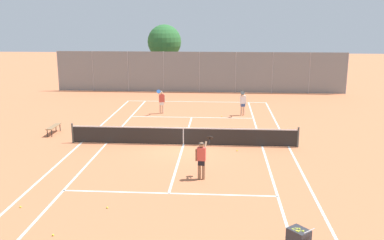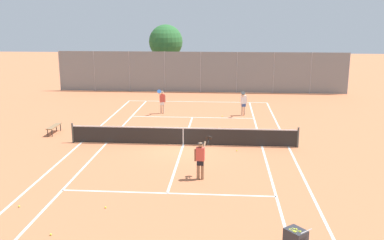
# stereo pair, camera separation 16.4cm
# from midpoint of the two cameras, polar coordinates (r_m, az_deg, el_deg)

# --- Properties ---
(ground_plane) EXTENTS (120.00, 120.00, 0.00)m
(ground_plane) POSITION_cam_midpoint_polar(r_m,az_deg,el_deg) (22.61, -0.97, -3.34)
(ground_plane) COLOR #C67047
(court_line_markings) EXTENTS (11.10, 23.90, 0.01)m
(court_line_markings) POSITION_cam_midpoint_polar(r_m,az_deg,el_deg) (22.61, -0.97, -3.33)
(court_line_markings) COLOR silver
(court_line_markings) RESTS_ON ground
(tennis_net) EXTENTS (12.00, 0.10, 1.07)m
(tennis_net) POSITION_cam_midpoint_polar(r_m,az_deg,el_deg) (22.46, -0.98, -2.10)
(tennis_net) COLOR #474C47
(tennis_net) RESTS_ON ground
(ball_cart) EXTENTS (0.76, 0.77, 0.96)m
(ball_cart) POSITION_cam_midpoint_polar(r_m,az_deg,el_deg) (12.68, 14.00, -15.27)
(ball_cart) COLOR #2D2D33
(ball_cart) RESTS_ON ground
(player_near_side) EXTENTS (0.73, 0.72, 1.77)m
(player_near_side) POSITION_cam_midpoint_polar(r_m,az_deg,el_deg) (17.66, 1.41, -5.07)
(player_near_side) COLOR #936B4C
(player_near_side) RESTS_ON ground
(player_far_left) EXTENTS (0.53, 0.84, 1.77)m
(player_far_left) POSITION_cam_midpoint_polar(r_m,az_deg,el_deg) (29.81, -3.84, 2.61)
(player_far_left) COLOR beige
(player_far_left) RESTS_ON ground
(player_far_right) EXTENTS (0.49, 0.87, 1.77)m
(player_far_right) POSITION_cam_midpoint_polar(r_m,az_deg,el_deg) (29.38, 7.05, 2.38)
(player_far_right) COLOR beige
(player_far_right) RESTS_ON ground
(loose_tennis_ball_0) EXTENTS (0.07, 0.07, 0.07)m
(loose_tennis_ball_0) POSITION_cam_midpoint_polar(r_m,az_deg,el_deg) (16.61, -21.80, -10.64)
(loose_tennis_ball_0) COLOR #D1DB33
(loose_tennis_ball_0) RESTS_ON ground
(loose_tennis_ball_1) EXTENTS (0.07, 0.07, 0.07)m
(loose_tennis_ball_1) POSITION_cam_midpoint_polar(r_m,az_deg,el_deg) (21.68, 6.21, -4.07)
(loose_tennis_ball_1) COLOR #D1DB33
(loose_tennis_ball_1) RESTS_ON ground
(loose_tennis_ball_2) EXTENTS (0.07, 0.07, 0.07)m
(loose_tennis_ball_2) POSITION_cam_midpoint_polar(r_m,az_deg,el_deg) (23.10, -2.54, -2.89)
(loose_tennis_ball_2) COLOR #D1DB33
(loose_tennis_ball_2) RESTS_ON ground
(loose_tennis_ball_3) EXTENTS (0.07, 0.07, 0.07)m
(loose_tennis_ball_3) POSITION_cam_midpoint_polar(r_m,az_deg,el_deg) (29.04, 4.21, 0.51)
(loose_tennis_ball_3) COLOR #D1DB33
(loose_tennis_ball_3) RESTS_ON ground
(loose_tennis_ball_4) EXTENTS (0.07, 0.07, 0.07)m
(loose_tennis_ball_4) POSITION_cam_midpoint_polar(r_m,az_deg,el_deg) (14.31, -17.99, -14.32)
(loose_tennis_ball_4) COLOR #D1DB33
(loose_tennis_ball_4) RESTS_ON ground
(loose_tennis_ball_5) EXTENTS (0.07, 0.07, 0.07)m
(loose_tennis_ball_5) POSITION_cam_midpoint_polar(r_m,az_deg,el_deg) (15.67, -11.16, -11.36)
(loose_tennis_ball_5) COLOR #D1DB33
(loose_tennis_ball_5) RESTS_ON ground
(courtside_bench) EXTENTS (0.36, 1.50, 0.47)m
(courtside_bench) POSITION_cam_midpoint_polar(r_m,az_deg,el_deg) (25.91, -17.75, -0.86)
(courtside_bench) COLOR olive
(courtside_bench) RESTS_ON ground
(back_fence) EXTENTS (25.82, 0.08, 3.63)m
(back_fence) POSITION_cam_midpoint_polar(r_m,az_deg,el_deg) (38.25, 1.28, 6.40)
(back_fence) COLOR gray
(back_fence) RESTS_ON ground
(tree_behind_left) EXTENTS (3.23, 3.23, 5.91)m
(tree_behind_left) POSITION_cam_midpoint_polar(r_m,az_deg,el_deg) (41.78, -3.48, 10.30)
(tree_behind_left) COLOR brown
(tree_behind_left) RESTS_ON ground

